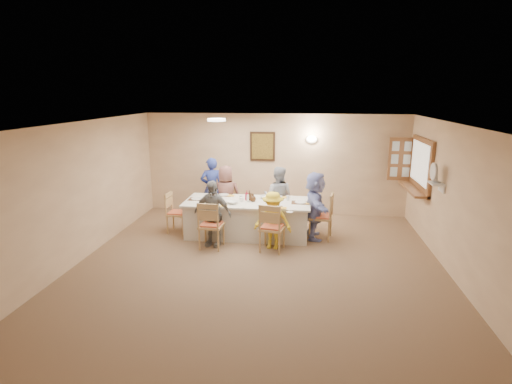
# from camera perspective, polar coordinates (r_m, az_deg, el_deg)

# --- Properties ---
(ground) EXTENTS (7.00, 7.00, 0.00)m
(ground) POSITION_cam_1_polar(r_m,az_deg,el_deg) (7.04, 0.18, -11.15)
(ground) COLOR brown
(room_walls) EXTENTS (7.00, 7.00, 7.00)m
(room_walls) POSITION_cam_1_polar(r_m,az_deg,el_deg) (6.54, 0.19, 0.94)
(room_walls) COLOR tan
(room_walls) RESTS_ON ground
(wall_picture) EXTENTS (0.62, 0.05, 0.72)m
(wall_picture) POSITION_cam_1_polar(r_m,az_deg,el_deg) (9.93, 0.94, 6.54)
(wall_picture) COLOR black
(wall_picture) RESTS_ON room_walls
(wall_sconce) EXTENTS (0.26, 0.09, 0.18)m
(wall_sconce) POSITION_cam_1_polar(r_m,az_deg,el_deg) (9.83, 7.96, 7.50)
(wall_sconce) COLOR white
(wall_sconce) RESTS_ON room_walls
(ceiling_light) EXTENTS (0.36, 0.36, 0.05)m
(ceiling_light) POSITION_cam_1_polar(r_m,az_deg,el_deg) (8.04, -5.66, 10.22)
(ceiling_light) COLOR white
(ceiling_light) RESTS_ON room_walls
(serving_hatch) EXTENTS (0.06, 1.50, 1.15)m
(serving_hatch) POSITION_cam_1_polar(r_m,az_deg,el_deg) (9.18, 22.53, 3.58)
(serving_hatch) COLOR brown
(serving_hatch) RESTS_ON room_walls
(hatch_sill) EXTENTS (0.30, 1.50, 0.05)m
(hatch_sill) POSITION_cam_1_polar(r_m,az_deg,el_deg) (9.25, 21.51, 0.42)
(hatch_sill) COLOR brown
(hatch_sill) RESTS_ON room_walls
(shutter_door) EXTENTS (0.55, 0.04, 1.00)m
(shutter_door) POSITION_cam_1_polar(r_m,az_deg,el_deg) (9.84, 19.94, 4.45)
(shutter_door) COLOR brown
(shutter_door) RESTS_ON room_walls
(fan_shelf) EXTENTS (0.22, 0.36, 0.03)m
(fan_shelf) POSITION_cam_1_polar(r_m,az_deg,el_deg) (7.90, 24.37, 1.11)
(fan_shelf) COLOR white
(fan_shelf) RESTS_ON room_walls
(desk_fan) EXTENTS (0.30, 0.30, 0.28)m
(desk_fan) POSITION_cam_1_polar(r_m,az_deg,el_deg) (7.86, 24.27, 2.18)
(desk_fan) COLOR #A5A5A8
(desk_fan) RESTS_ON fan_shelf
(dining_table) EXTENTS (2.65, 1.12, 0.76)m
(dining_table) POSITION_cam_1_polar(r_m,az_deg,el_deg) (8.57, -1.22, -3.75)
(dining_table) COLOR beige
(dining_table) RESTS_ON ground
(chair_back_left) EXTENTS (0.45, 0.45, 0.92)m
(chair_back_left) POSITION_cam_1_polar(r_m,az_deg,el_deg) (9.40, -4.12, -1.65)
(chair_back_left) COLOR tan
(chair_back_left) RESTS_ON ground
(chair_back_right) EXTENTS (0.48, 0.48, 0.91)m
(chair_back_right) POSITION_cam_1_polar(r_m,az_deg,el_deg) (9.25, 3.19, -1.95)
(chair_back_right) COLOR tan
(chair_back_right) RESTS_ON ground
(chair_front_left) EXTENTS (0.49, 0.49, 0.97)m
(chair_front_left) POSITION_cam_1_polar(r_m,az_deg,el_deg) (7.90, -6.40, -4.60)
(chair_front_left) COLOR tan
(chair_front_left) RESTS_ON ground
(chair_front_right) EXTENTS (0.54, 0.54, 0.97)m
(chair_front_right) POSITION_cam_1_polar(r_m,az_deg,el_deg) (7.72, 2.33, -4.98)
(chair_front_right) COLOR tan
(chair_front_right) RESTS_ON ground
(chair_left_end) EXTENTS (0.45, 0.45, 0.89)m
(chair_left_end) POSITION_cam_1_polar(r_m,az_deg,el_deg) (8.90, -11.15, -2.89)
(chair_left_end) COLOR tan
(chair_left_end) RESTS_ON ground
(chair_right_end) EXTENTS (0.54, 0.54, 0.99)m
(chair_right_end) POSITION_cam_1_polar(r_m,az_deg,el_deg) (8.46, 9.25, -3.38)
(chair_right_end) COLOR tan
(chair_right_end) RESTS_ON ground
(diner_back_left) EXTENTS (0.85, 0.71, 1.39)m
(diner_back_left) POSITION_cam_1_polar(r_m,az_deg,el_deg) (9.23, -4.29, -0.46)
(diner_back_left) COLOR brown
(diner_back_left) RESTS_ON ground
(diner_back_right) EXTENTS (0.82, 0.72, 1.39)m
(diner_back_right) POSITION_cam_1_polar(r_m,az_deg,el_deg) (9.07, 3.16, -0.69)
(diner_back_right) COLOR #9B9EAC
(diner_back_right) RESTS_ON ground
(diner_front_left) EXTENTS (0.91, 0.63, 1.34)m
(diner_front_left) POSITION_cam_1_polar(r_m,az_deg,el_deg) (7.96, -6.23, -3.06)
(diner_front_left) COLOR gray
(diner_front_left) RESTS_ON ground
(diner_front_right) EXTENTS (0.85, 0.61, 1.15)m
(diner_front_right) POSITION_cam_1_polar(r_m,az_deg,el_deg) (7.80, 2.42, -4.08)
(diner_front_right) COLOR yellow
(diner_front_right) RESTS_ON ground
(diner_right_end) EXTENTS (1.39, 0.65, 1.42)m
(diner_right_end) POSITION_cam_1_polar(r_m,az_deg,el_deg) (8.39, 8.42, -1.92)
(diner_right_end) COLOR #939CE0
(diner_right_end) RESTS_ON ground
(caregiver) EXTENTS (0.76, 0.68, 1.49)m
(caregiver) POSITION_cam_1_polar(r_m,az_deg,el_deg) (9.76, -6.34, 0.59)
(caregiver) COLOR #2C3D9E
(caregiver) RESTS_ON ground
(placemat_fl) EXTENTS (0.34, 0.25, 0.01)m
(placemat_fl) POSITION_cam_1_polar(r_m,az_deg,el_deg) (8.17, -5.83, -1.90)
(placemat_fl) COLOR #472B19
(placemat_fl) RESTS_ON dining_table
(plate_fl) EXTENTS (0.24, 0.24, 0.01)m
(plate_fl) POSITION_cam_1_polar(r_m,az_deg,el_deg) (8.17, -5.83, -1.83)
(plate_fl) COLOR white
(plate_fl) RESTS_ON dining_table
(napkin_fl) EXTENTS (0.14, 0.14, 0.01)m
(napkin_fl) POSITION_cam_1_polar(r_m,az_deg,el_deg) (8.08, -4.67, -2.00)
(napkin_fl) COLOR yellow
(napkin_fl) RESTS_ON dining_table
(placemat_fr) EXTENTS (0.34, 0.25, 0.01)m
(placemat_fr) POSITION_cam_1_polar(r_m,az_deg,el_deg) (7.99, 2.59, -2.21)
(placemat_fr) COLOR #472B19
(placemat_fr) RESTS_ON dining_table
(plate_fr) EXTENTS (0.26, 0.26, 0.02)m
(plate_fr) POSITION_cam_1_polar(r_m,az_deg,el_deg) (7.99, 2.59, -2.14)
(plate_fr) COLOR white
(plate_fr) RESTS_ON dining_table
(napkin_fr) EXTENTS (0.15, 0.15, 0.01)m
(napkin_fr) POSITION_cam_1_polar(r_m,az_deg,el_deg) (7.93, 3.86, -2.30)
(napkin_fr) COLOR yellow
(napkin_fr) RESTS_ON dining_table
(placemat_bl) EXTENTS (0.36, 0.27, 0.01)m
(placemat_bl) POSITION_cam_1_polar(r_m,az_deg,el_deg) (8.96, -4.63, -0.44)
(placemat_bl) COLOR #472B19
(placemat_bl) RESTS_ON dining_table
(plate_bl) EXTENTS (0.23, 0.23, 0.01)m
(plate_bl) POSITION_cam_1_polar(r_m,az_deg,el_deg) (8.96, -4.63, -0.38)
(plate_bl) COLOR white
(plate_bl) RESTS_ON dining_table
(napkin_bl) EXTENTS (0.14, 0.14, 0.01)m
(napkin_bl) POSITION_cam_1_polar(r_m,az_deg,el_deg) (8.88, -3.56, -0.51)
(napkin_bl) COLOR yellow
(napkin_bl) RESTS_ON dining_table
(placemat_br) EXTENTS (0.36, 0.26, 0.01)m
(placemat_br) POSITION_cam_1_polar(r_m,az_deg,el_deg) (8.80, 3.04, -0.69)
(placemat_br) COLOR #472B19
(placemat_br) RESTS_ON dining_table
(plate_br) EXTENTS (0.24, 0.24, 0.01)m
(plate_br) POSITION_cam_1_polar(r_m,az_deg,el_deg) (8.80, 3.04, -0.62)
(plate_br) COLOR white
(plate_br) RESTS_ON dining_table
(napkin_br) EXTENTS (0.15, 0.15, 0.01)m
(napkin_br) POSITION_cam_1_polar(r_m,az_deg,el_deg) (8.74, 4.19, -0.76)
(napkin_br) COLOR yellow
(napkin_br) RESTS_ON dining_table
(placemat_le) EXTENTS (0.36, 0.27, 0.01)m
(placemat_le) POSITION_cam_1_polar(r_m,az_deg,el_deg) (8.69, -8.43, -1.02)
(placemat_le) COLOR #472B19
(placemat_le) RESTS_ON dining_table
(plate_le) EXTENTS (0.25, 0.25, 0.02)m
(plate_le) POSITION_cam_1_polar(r_m,az_deg,el_deg) (8.68, -8.43, -0.96)
(plate_le) COLOR white
(plate_le) RESTS_ON dining_table
(napkin_le) EXTENTS (0.14, 0.14, 0.01)m
(napkin_le) POSITION_cam_1_polar(r_m,az_deg,el_deg) (8.59, -7.36, -1.10)
(napkin_le) COLOR yellow
(napkin_le) RESTS_ON dining_table
(placemat_re) EXTENTS (0.37, 0.28, 0.01)m
(placemat_re) POSITION_cam_1_polar(r_m,az_deg,el_deg) (8.37, 6.38, -1.52)
(placemat_re) COLOR #472B19
(placemat_re) RESTS_ON dining_table
(plate_re) EXTENTS (0.24, 0.24, 0.02)m
(plate_re) POSITION_cam_1_polar(r_m,az_deg,el_deg) (8.37, 6.38, -1.46)
(plate_re) COLOR white
(plate_re) RESTS_ON dining_table
(napkin_re) EXTENTS (0.13, 0.13, 0.01)m
(napkin_re) POSITION_cam_1_polar(r_m,az_deg,el_deg) (8.32, 7.61, -1.61)
(napkin_re) COLOR yellow
(napkin_re) RESTS_ON dining_table
(teacup_a) EXTENTS (0.14, 0.14, 0.10)m
(teacup_a) POSITION_cam_1_polar(r_m,az_deg,el_deg) (8.31, -7.24, -1.34)
(teacup_a) COLOR white
(teacup_a) RESTS_ON dining_table
(teacup_b) EXTENTS (0.12, 0.12, 0.08)m
(teacup_b) POSITION_cam_1_polar(r_m,az_deg,el_deg) (8.92, 2.05, -0.23)
(teacup_b) COLOR white
(teacup_b) RESTS_ON dining_table
(bowl_a) EXTENTS (0.42, 0.42, 0.06)m
(bowl_a) POSITION_cam_1_polar(r_m,az_deg,el_deg) (8.27, -3.38, -1.46)
(bowl_a) COLOR white
(bowl_a) RESTS_ON dining_table
(bowl_b) EXTENTS (0.36, 0.36, 0.06)m
(bowl_b) POSITION_cam_1_polar(r_m,az_deg,el_deg) (8.65, 1.21, -0.73)
(bowl_b) COLOR white
(bowl_b) RESTS_ON dining_table
(condiment_ketchup) EXTENTS (0.14, 0.14, 0.21)m
(condiment_ketchup) POSITION_cam_1_polar(r_m,az_deg,el_deg) (8.49, -1.33, -0.49)
(condiment_ketchup) COLOR #AA0E2D
(condiment_ketchup) RESTS_ON dining_table
(condiment_brown) EXTENTS (0.14, 0.14, 0.21)m
(condiment_brown) POSITION_cam_1_polar(r_m,az_deg,el_deg) (8.52, -0.92, -0.47)
(condiment_brown) COLOR #422611
(condiment_brown) RESTS_ON dining_table
(condiment_malt) EXTENTS (0.20, 0.20, 0.17)m
(condiment_malt) POSITION_cam_1_polar(r_m,az_deg,el_deg) (8.41, -0.44, -0.79)
(condiment_malt) COLOR #422611
(condiment_malt) RESTS_ON dining_table
(drinking_glass) EXTENTS (0.07, 0.07, 0.10)m
(drinking_glass) POSITION_cam_1_polar(r_m,az_deg,el_deg) (8.52, -2.18, -0.81)
(drinking_glass) COLOR silver
(drinking_glass) RESTS_ON dining_table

